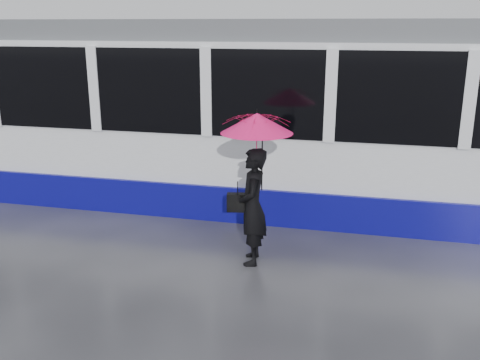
# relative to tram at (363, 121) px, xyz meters

# --- Properties ---
(ground) EXTENTS (90.00, 90.00, 0.00)m
(ground) POSITION_rel_tram_xyz_m (-2.06, -2.50, -1.64)
(ground) COLOR #28282D
(ground) RESTS_ON ground
(rails) EXTENTS (34.00, 1.51, 0.02)m
(rails) POSITION_rel_tram_xyz_m (-2.06, -0.00, -1.63)
(rails) COLOR #3F3D38
(rails) RESTS_ON ground
(tram) EXTENTS (26.00, 2.56, 3.35)m
(tram) POSITION_rel_tram_xyz_m (0.00, 0.00, 0.00)
(tram) COLOR white
(tram) RESTS_ON ground
(woman) EXTENTS (0.50, 0.67, 1.66)m
(woman) POSITION_rel_tram_xyz_m (-1.40, -2.70, -0.81)
(woman) COLOR black
(woman) RESTS_ON ground
(umbrella) EXTENTS (1.13, 1.13, 1.12)m
(umbrella) POSITION_rel_tram_xyz_m (-1.35, -2.70, 0.18)
(umbrella) COLOR #F8149E
(umbrella) RESTS_ON ground
(handbag) EXTENTS (0.31, 0.18, 0.44)m
(handbag) POSITION_rel_tram_xyz_m (-1.62, -2.68, -0.77)
(handbag) COLOR black
(handbag) RESTS_ON ground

